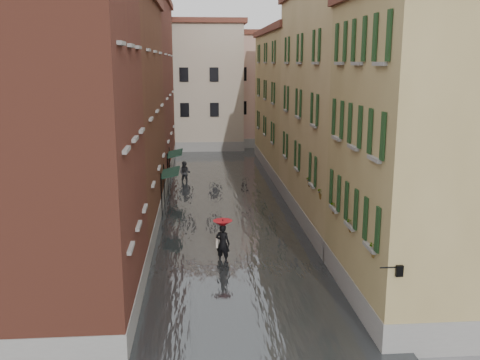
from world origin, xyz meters
name	(u,v)px	position (x,y,z in m)	size (l,w,h in m)	color
ground	(241,286)	(0.00, 0.00, 0.00)	(120.00, 120.00, 0.00)	slate
floodwater	(225,204)	(0.00, 13.00, 0.10)	(10.00, 60.00, 0.20)	#3E4144
building_left_near	(46,142)	(-7.00, -2.00, 6.50)	(6.00, 8.00, 13.00)	brown
building_left_mid	(101,117)	(-7.00, 9.00, 6.25)	(6.00, 14.00, 12.50)	brown
building_left_far	(133,90)	(-7.00, 24.00, 7.00)	(6.00, 16.00, 14.00)	brown
building_right_near	(433,158)	(7.00, -2.00, 5.75)	(6.00, 8.00, 11.50)	olive
building_right_mid	(351,111)	(7.00, 9.00, 6.50)	(6.00, 14.00, 13.00)	tan
building_right_far	(301,104)	(7.00, 24.00, 5.75)	(6.00, 16.00, 11.50)	olive
building_end_cream	(185,88)	(-3.00, 38.00, 6.50)	(12.00, 9.00, 13.00)	#B3A68E
building_end_pink	(265,91)	(6.00, 40.00, 6.00)	(10.00, 9.00, 12.00)	tan
awning_near	(170,174)	(-3.49, 11.69, 2.46)	(1.09, 2.81, 2.80)	black
awning_far	(175,154)	(-3.49, 18.75, 2.47)	(1.09, 2.98, 2.80)	black
wall_lantern	(398,270)	(4.33, -6.00, 3.01)	(0.71, 0.22, 0.35)	black
window_planters	(337,200)	(4.12, 0.57, 3.51)	(0.59, 11.15, 0.84)	brown
pedestrian_main	(223,238)	(-0.64, 2.77, 1.22)	(0.93, 0.93, 2.06)	black
pedestrian_far	(185,173)	(-2.75, 19.37, 0.91)	(0.88, 0.69, 1.81)	black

